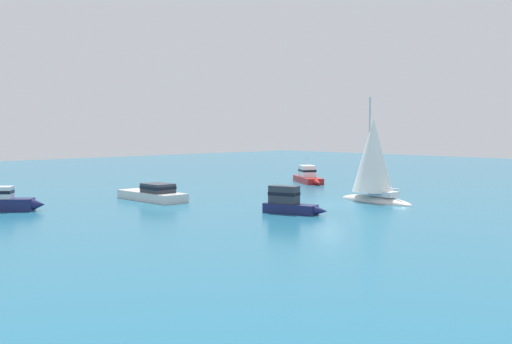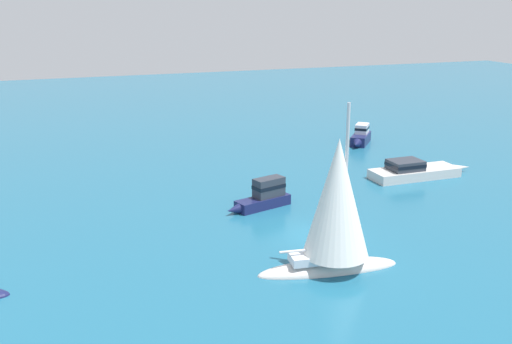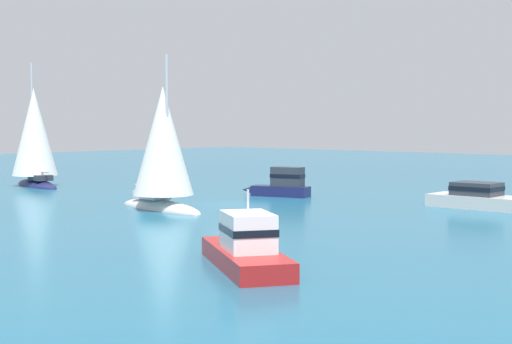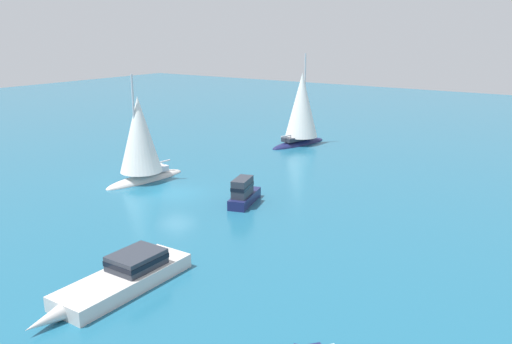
% 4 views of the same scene
% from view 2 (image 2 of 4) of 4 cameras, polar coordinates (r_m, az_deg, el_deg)
% --- Properties ---
extents(ground_plane, '(160.00, 160.00, 0.00)m').
position_cam_2_polar(ground_plane, '(35.74, 5.40, -5.97)').
color(ground_plane, '#1E607F').
extents(launch, '(2.42, 8.68, 1.47)m').
position_cam_2_polar(launch, '(48.22, 14.66, 0.13)').
color(launch, silver).
rests_on(launch, ground).
extents(sloop, '(3.72, 7.58, 9.10)m').
position_cam_2_polar(sloop, '(30.46, 7.48, -3.62)').
color(sloop, silver).
rests_on(sloop, ground).
extents(powerboat, '(4.19, 3.74, 1.81)m').
position_cam_2_polar(powerboat, '(58.35, 9.81, 3.32)').
color(powerboat, '#191E4C').
rests_on(powerboat, ground).
extents(motor_cruiser_1, '(2.28, 4.83, 1.95)m').
position_cam_2_polar(motor_cruiser_1, '(39.97, 0.72, -2.27)').
color(motor_cruiser_1, '#191E4C').
rests_on(motor_cruiser_1, ground).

